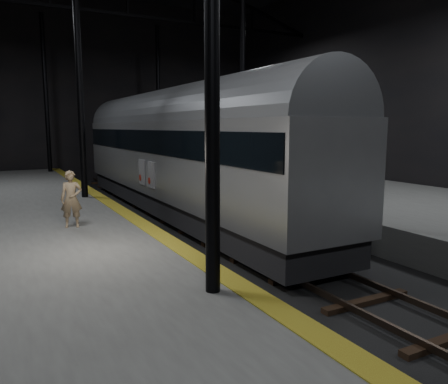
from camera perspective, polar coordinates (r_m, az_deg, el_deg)
ground at (r=13.40m, az=5.55°, el=-8.47°), size 44.00×44.00×0.00m
platform_right at (r=18.41m, az=25.47°, el=-2.99°), size 9.00×43.80×1.00m
tactile_strip at (r=11.70m, az=-7.84°, el=-5.90°), size 0.50×43.80×0.01m
track at (r=13.38m, az=5.55°, el=-8.19°), size 2.40×43.00×0.24m
train at (r=19.22m, az=-6.26°, el=5.88°), size 3.05×20.40×5.45m
woman at (r=13.40m, az=-19.31°, el=-0.88°), size 0.67×0.52×1.66m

